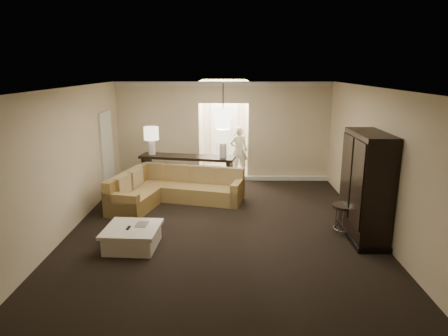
{
  "coord_description": "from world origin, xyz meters",
  "views": [
    {
      "loc": [
        0.12,
        -7.17,
        3.17
      ],
      "look_at": [
        0.04,
        1.2,
        1.05
      ],
      "focal_mm": 32.0,
      "sensor_mm": 36.0,
      "label": 1
    }
  ],
  "objects_px": {
    "drink_table": "(344,213)",
    "sectional_sofa": "(171,189)",
    "coffee_table": "(133,237)",
    "console_table": "(187,170)",
    "person": "(239,148)",
    "armoire": "(366,189)"
  },
  "relations": [
    {
      "from": "drink_table",
      "to": "sectional_sofa",
      "type": "bearing_deg",
      "value": 153.0
    },
    {
      "from": "sectional_sofa",
      "to": "coffee_table",
      "type": "xyz_separation_m",
      "value": [
        -0.35,
        -2.51,
        -0.12
      ]
    },
    {
      "from": "sectional_sofa",
      "to": "console_table",
      "type": "height_order",
      "value": "console_table"
    },
    {
      "from": "person",
      "to": "armoire",
      "type": "bearing_deg",
      "value": 107.54
    },
    {
      "from": "sectional_sofa",
      "to": "coffee_table",
      "type": "relative_size",
      "value": 3.09
    },
    {
      "from": "coffee_table",
      "to": "person",
      "type": "distance_m",
      "value": 5.52
    },
    {
      "from": "armoire",
      "to": "person",
      "type": "relative_size",
      "value": 1.24
    },
    {
      "from": "sectional_sofa",
      "to": "drink_table",
      "type": "height_order",
      "value": "sectional_sofa"
    },
    {
      "from": "drink_table",
      "to": "console_table",
      "type": "bearing_deg",
      "value": 140.42
    },
    {
      "from": "coffee_table",
      "to": "armoire",
      "type": "relative_size",
      "value": 0.5
    },
    {
      "from": "armoire",
      "to": "drink_table",
      "type": "height_order",
      "value": "armoire"
    },
    {
      "from": "coffee_table",
      "to": "armoire",
      "type": "bearing_deg",
      "value": 6.13
    },
    {
      "from": "sectional_sofa",
      "to": "coffee_table",
      "type": "distance_m",
      "value": 2.54
    },
    {
      "from": "sectional_sofa",
      "to": "armoire",
      "type": "xyz_separation_m",
      "value": [
        3.94,
        -2.05,
        0.65
      ]
    },
    {
      "from": "armoire",
      "to": "sectional_sofa",
      "type": "bearing_deg",
      "value": 152.56
    },
    {
      "from": "coffee_table",
      "to": "person",
      "type": "xyz_separation_m",
      "value": [
        2.05,
        5.09,
        0.62
      ]
    },
    {
      "from": "armoire",
      "to": "drink_table",
      "type": "relative_size",
      "value": 3.45
    },
    {
      "from": "coffee_table",
      "to": "drink_table",
      "type": "height_order",
      "value": "drink_table"
    },
    {
      "from": "console_table",
      "to": "armoire",
      "type": "relative_size",
      "value": 1.24
    },
    {
      "from": "drink_table",
      "to": "person",
      "type": "distance_m",
      "value": 4.85
    },
    {
      "from": "sectional_sofa",
      "to": "coffee_table",
      "type": "bearing_deg",
      "value": -83.86
    },
    {
      "from": "sectional_sofa",
      "to": "armoire",
      "type": "height_order",
      "value": "armoire"
    }
  ]
}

